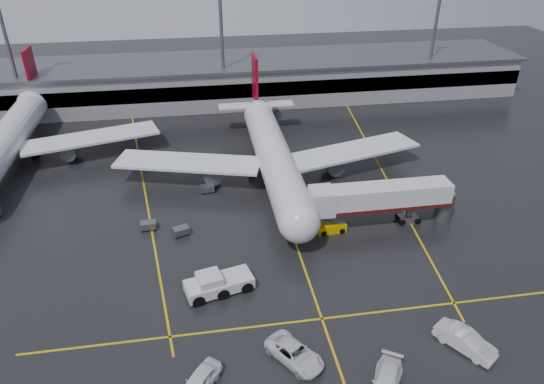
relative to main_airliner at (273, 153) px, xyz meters
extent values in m
plane|color=black|center=(0.00, -9.70, -4.21)|extent=(220.00, 220.00, 0.00)
cube|color=gold|center=(0.00, -9.70, -4.20)|extent=(0.25, 90.00, 0.02)
cube|color=gold|center=(0.00, -31.70, -4.20)|extent=(60.00, 0.25, 0.02)
cube|color=gold|center=(-20.00, 0.30, -4.20)|extent=(9.99, 69.35, 0.02)
cube|color=gold|center=(18.00, 0.30, -4.20)|extent=(7.57, 69.64, 0.02)
cube|color=gray|center=(0.00, 38.30, -0.21)|extent=(120.00, 18.00, 8.00)
cube|color=black|center=(0.00, 29.50, 0.29)|extent=(120.00, 0.40, 3.00)
cube|color=#595B60|center=(0.00, 38.30, 4.09)|extent=(122.00, 19.00, 0.60)
cylinder|color=#595B60|center=(-45.00, 32.30, 8.29)|extent=(0.70, 0.70, 25.00)
cylinder|color=#595B60|center=(-5.00, 32.30, 8.29)|extent=(0.70, 0.70, 25.00)
cylinder|color=#595B60|center=(40.00, 32.30, 8.29)|extent=(0.70, 0.70, 25.00)
cylinder|color=silver|center=(0.00, -1.70, -0.01)|extent=(5.20, 36.00, 5.20)
sphere|color=silver|center=(0.00, -19.70, -0.01)|extent=(5.20, 5.20, 5.20)
cone|color=silver|center=(0.00, 19.30, 0.59)|extent=(4.94, 8.00, 4.94)
cube|color=maroon|center=(0.00, 20.30, 5.49)|extent=(0.50, 5.50, 8.50)
cube|color=silver|center=(0.00, 19.30, 0.79)|extent=(14.00, 3.00, 0.25)
cube|color=silver|center=(-13.00, 0.30, -0.81)|extent=(22.80, 11.83, 0.40)
cube|color=silver|center=(13.00, 0.30, -0.81)|extent=(22.80, 11.83, 0.40)
cylinder|color=#595B60|center=(-9.50, -0.70, -2.21)|extent=(2.60, 4.50, 2.60)
cylinder|color=#595B60|center=(9.50, -0.70, -2.21)|extent=(2.60, 4.50, 2.60)
cylinder|color=#595B60|center=(0.00, -16.70, -3.21)|extent=(0.56, 0.56, 2.00)
cylinder|color=#595B60|center=(-3.20, 1.30, -3.21)|extent=(0.56, 0.56, 2.00)
cylinder|color=#595B60|center=(3.20, 1.30, -3.21)|extent=(0.56, 0.56, 2.00)
cylinder|color=black|center=(0.00, -16.70, -3.76)|extent=(0.40, 1.10, 1.10)
cylinder|color=black|center=(-3.20, 1.30, -3.66)|extent=(1.00, 1.40, 1.40)
cylinder|color=black|center=(3.20, 1.30, -3.66)|extent=(1.00, 1.40, 1.40)
cylinder|color=silver|center=(-42.00, 10.30, -0.01)|extent=(5.20, 36.00, 5.20)
cone|color=silver|center=(-42.00, 31.30, 0.59)|extent=(4.94, 8.00, 4.94)
cube|color=maroon|center=(-42.00, 32.30, 5.49)|extent=(0.50, 5.50, 8.50)
cube|color=silver|center=(-42.00, 31.30, 0.79)|extent=(14.00, 3.00, 0.25)
cube|color=silver|center=(-29.00, 12.30, -0.81)|extent=(22.80, 11.83, 0.40)
cylinder|color=#595B60|center=(-32.50, 11.30, -2.21)|extent=(2.60, 4.50, 2.60)
cylinder|color=#595B60|center=(-38.80, 13.30, -3.21)|extent=(0.56, 0.56, 2.00)
cylinder|color=black|center=(-38.80, 13.30, -3.66)|extent=(1.00, 1.40, 1.40)
cube|color=silver|center=(12.00, -15.70, 0.19)|extent=(18.00, 3.20, 3.00)
cube|color=#49100F|center=(12.00, -15.70, -1.11)|extent=(18.00, 3.30, 0.50)
cube|color=silver|center=(3.80, -15.70, 0.19)|extent=(3.00, 3.40, 3.30)
cylinder|color=#595B60|center=(16.00, -15.70, -2.71)|extent=(0.80, 0.80, 3.00)
cube|color=#595B60|center=(16.00, -15.70, -3.76)|extent=(2.60, 1.60, 0.90)
cylinder|color=#595B60|center=(21.00, -15.70, -2.21)|extent=(2.40, 2.40, 4.00)
cylinder|color=black|center=(14.90, -15.70, -3.76)|extent=(0.90, 1.80, 0.90)
cylinder|color=black|center=(17.10, -15.70, -3.76)|extent=(0.90, 1.80, 0.90)
cube|color=silver|center=(-10.18, -25.67, -3.26)|extent=(7.92, 4.70, 1.27)
cube|color=silver|center=(-11.21, -25.93, -2.20)|extent=(3.09, 3.09, 1.06)
cube|color=black|center=(-11.21, -25.93, -2.20)|extent=(2.78, 2.78, 0.95)
cylinder|color=black|center=(-12.85, -26.34, -3.63)|extent=(2.12, 3.42, 1.38)
cylinder|color=black|center=(-10.18, -25.67, -3.63)|extent=(2.12, 3.42, 1.38)
cylinder|color=black|center=(-7.51, -24.99, -3.63)|extent=(2.12, 3.42, 1.38)
cube|color=#DAA300|center=(5.13, -16.30, -3.62)|extent=(3.92, 1.84, 1.17)
cube|color=#595B60|center=(5.13, -16.30, -2.51)|extent=(3.74, 1.20, 1.33)
cylinder|color=black|center=(3.85, -16.38, -3.89)|extent=(0.86, 1.85, 0.74)
cylinder|color=black|center=(6.40, -16.21, -3.89)|extent=(0.86, 1.85, 0.74)
imported|color=silver|center=(-3.88, -36.50, -3.37)|extent=(5.74, 6.55, 1.68)
imported|color=white|center=(3.46, -40.89, -3.37)|extent=(4.96, 6.17, 1.68)
imported|color=silver|center=(12.57, -37.69, -3.23)|extent=(5.04, 6.07, 1.95)
imported|color=white|center=(-12.75, -38.19, -3.36)|extent=(4.59, 5.20, 1.70)
cube|color=#595B60|center=(-14.32, -13.98, -3.56)|extent=(2.34, 1.94, 0.90)
cylinder|color=black|center=(-14.89, -14.74, -4.03)|extent=(0.40, 0.20, 0.40)
cylinder|color=black|center=(-13.40, -14.16, -4.03)|extent=(0.40, 0.20, 0.40)
cylinder|color=black|center=(-15.25, -13.81, -4.03)|extent=(0.40, 0.20, 0.40)
cylinder|color=black|center=(-13.76, -13.23, -4.03)|extent=(0.40, 0.20, 0.40)
cube|color=#595B60|center=(-18.60, -11.98, -3.56)|extent=(2.07, 1.42, 0.90)
cylinder|color=black|center=(-19.36, -12.52, -4.03)|extent=(0.40, 0.20, 0.40)
cylinder|color=black|center=(-17.77, -12.43, -4.03)|extent=(0.40, 0.20, 0.40)
cylinder|color=black|center=(-19.42, -11.52, -4.03)|extent=(0.40, 0.20, 0.40)
cylinder|color=black|center=(-17.83, -11.43, -4.03)|extent=(0.40, 0.20, 0.40)
cube|color=#595B60|center=(-10.44, -3.27, -3.56)|extent=(2.09, 1.44, 0.90)
cylinder|color=black|center=(-11.20, -3.82, -4.03)|extent=(0.40, 0.20, 0.40)
cylinder|color=black|center=(-9.60, -3.71, -4.03)|extent=(0.40, 0.20, 0.40)
cylinder|color=black|center=(-11.27, -2.83, -4.03)|extent=(0.40, 0.20, 0.40)
cylinder|color=black|center=(-9.68, -2.71, -4.03)|extent=(0.40, 0.20, 0.40)
cylinder|color=black|center=(-39.12, -4.88, -4.03)|extent=(0.40, 0.20, 0.40)
camera|label=1|loc=(-11.14, -68.13, 32.70)|focal=32.60mm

